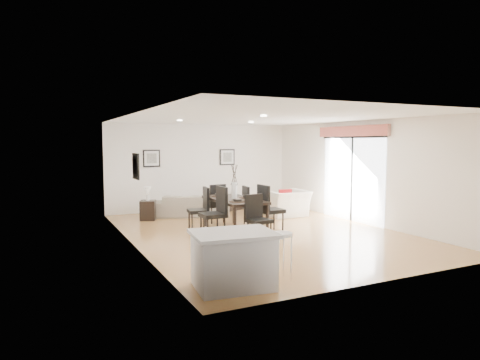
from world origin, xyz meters
name	(u,v)px	position (x,y,z in m)	size (l,w,h in m)	color
ground	(261,232)	(0.00, 0.00, 0.00)	(8.00, 8.00, 0.00)	tan
wall_back	(201,167)	(0.00, 4.00, 1.35)	(6.00, 0.04, 2.70)	white
wall_front	(389,194)	(0.00, -4.00, 1.35)	(6.00, 0.04, 2.70)	white
wall_left	(133,180)	(-3.00, 0.00, 1.35)	(0.04, 8.00, 2.70)	white
wall_right	(361,172)	(3.00, 0.00, 1.35)	(0.04, 8.00, 2.70)	white
ceiling	(262,118)	(0.00, 0.00, 2.70)	(6.00, 8.00, 0.02)	white
sofa	(192,205)	(-0.72, 2.83, 0.31)	(2.13, 0.83, 0.62)	gray
armchair	(286,203)	(1.72, 1.64, 0.37)	(1.15, 1.01, 0.75)	beige
courtyard_plant_a	(462,209)	(5.79, -0.95, 0.31)	(0.56, 0.48, 0.62)	#355826
courtyard_plant_b	(406,201)	(5.69, 0.92, 0.30)	(0.34, 0.34, 0.60)	#355826
dining_table	(234,202)	(-0.51, 0.41, 0.71)	(0.96, 1.89, 0.78)	black
dining_chair_wnear	(217,209)	(-1.16, -0.06, 0.64)	(0.52, 0.52, 1.15)	black
dining_chair_wfar	(202,206)	(-1.17, 0.87, 0.58)	(0.53, 0.53, 1.04)	black
dining_chair_enear	(268,206)	(0.15, -0.06, 0.63)	(0.52, 0.52, 1.13)	black
dining_chair_efar	(250,203)	(0.16, 0.90, 0.57)	(0.51, 0.51, 1.01)	black
dining_chair_head	(257,215)	(-0.52, -0.75, 0.56)	(0.52, 0.52, 1.01)	black
dining_chair_foot	(216,201)	(-0.50, 1.58, 0.58)	(0.51, 0.51, 1.03)	black
vase	(234,183)	(-0.51, 0.41, 1.15)	(0.89, 1.46, 0.83)	white
coffee_table	(226,204)	(0.59, 3.40, 0.20)	(1.00, 0.60, 0.40)	black
side_table	(148,210)	(-2.02, 2.77, 0.27)	(0.41, 0.41, 0.54)	black
table_lamp	(148,192)	(-2.02, 2.77, 0.78)	(0.20, 0.20, 0.38)	white
cushion	(285,196)	(1.62, 1.53, 0.61)	(0.37, 0.11, 0.37)	#AC1617
kitchen_island	(233,259)	(-2.23, -3.23, 0.42)	(1.29, 1.05, 0.83)	silver
bar_stool	(281,239)	(-1.41, -3.23, 0.64)	(0.34, 0.34, 0.74)	silver
framed_print_back_left	(152,158)	(-1.60, 3.97, 1.65)	(0.52, 0.04, 0.52)	black
framed_print_back_right	(227,157)	(0.90, 3.97, 1.65)	(0.52, 0.04, 0.52)	black
framed_print_left_wall	(136,166)	(-2.97, -0.20, 1.65)	(0.04, 0.52, 0.52)	black
sliding_door	(352,160)	(2.96, 0.30, 1.66)	(0.12, 2.70, 2.57)	white
courtyard	(419,181)	(6.16, 0.87, 0.92)	(6.00, 6.00, 2.00)	gray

